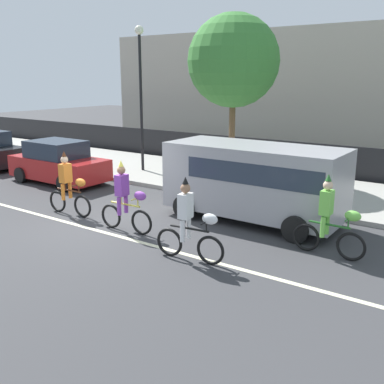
{
  "coord_description": "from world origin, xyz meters",
  "views": [
    {
      "loc": [
        8.78,
        -8.43,
        4.01
      ],
      "look_at": [
        2.05,
        1.2,
        1.0
      ],
      "focal_mm": 42.0,
      "sensor_mm": 36.0,
      "label": 1
    }
  ],
  "objects": [
    {
      "name": "street_tree_far_corner",
      "position": [
        -0.16,
        7.14,
        4.61
      ],
      "size": [
        3.55,
        3.55,
        6.24
      ],
      "color": "brown",
      "rests_on": "sidewalk_curb"
    },
    {
      "name": "parade_cyclist_purple",
      "position": [
        0.81,
        -0.08,
        0.84
      ],
      "size": [
        1.72,
        0.5,
        1.92
      ],
      "color": "black",
      "rests_on": "ground"
    },
    {
      "name": "building_backdrop",
      "position": [
        1.36,
        18.0,
        3.26
      ],
      "size": [
        28.0,
        8.0,
        6.51
      ],
      "primitive_type": "cube",
      "color": "#B2A899",
      "rests_on": "ground"
    },
    {
      "name": "parked_car_red",
      "position": [
        -5.3,
        2.66,
        0.78
      ],
      "size": [
        4.1,
        1.92,
        1.64
      ],
      "color": "#AD1E1E",
      "rests_on": "ground"
    },
    {
      "name": "parade_cyclist_lime",
      "position": [
        5.8,
        1.33,
        0.84
      ],
      "size": [
        1.72,
        0.5,
        1.92
      ],
      "color": "black",
      "rests_on": "ground"
    },
    {
      "name": "parade_cyclist_orange",
      "position": [
        -1.61,
        0.07,
        0.84
      ],
      "size": [
        1.72,
        0.5,
        1.92
      ],
      "color": "black",
      "rests_on": "ground"
    },
    {
      "name": "sidewalk_curb",
      "position": [
        0.0,
        6.5,
        0.07
      ],
      "size": [
        60.0,
        5.0,
        0.15
      ],
      "primitive_type": "cube",
      "color": "#9E9B93",
      "rests_on": "ground"
    },
    {
      "name": "street_lamp_post",
      "position": [
        -3.78,
        5.86,
        3.99
      ],
      "size": [
        0.36,
        0.36,
        5.86
      ],
      "color": "black",
      "rests_on": "sidewalk_curb"
    },
    {
      "name": "ground_plane",
      "position": [
        0.0,
        0.0,
        0.0
      ],
      "size": [
        80.0,
        80.0,
        0.0
      ],
      "primitive_type": "plane",
      "color": "#38383A"
    },
    {
      "name": "fence_line",
      "position": [
        0.0,
        9.4,
        0.7
      ],
      "size": [
        40.0,
        0.08,
        1.4
      ],
      "primitive_type": "cube",
      "color": "black",
      "rests_on": "ground"
    },
    {
      "name": "parade_cyclist_zebra",
      "position": [
        3.34,
        -0.71,
        0.84
      ],
      "size": [
        1.72,
        0.5,
        1.92
      ],
      "color": "black",
      "rests_on": "ground"
    },
    {
      "name": "parked_van_grey",
      "position": [
        3.22,
        2.7,
        1.28
      ],
      "size": [
        5.0,
        2.22,
        2.18
      ],
      "color": "#99999E",
      "rests_on": "ground"
    },
    {
      "name": "road_centre_line",
      "position": [
        0.0,
        -0.5,
        0.0
      ],
      "size": [
        36.0,
        0.14,
        0.01
      ],
      "primitive_type": "cube",
      "color": "beige",
      "rests_on": "ground"
    }
  ]
}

